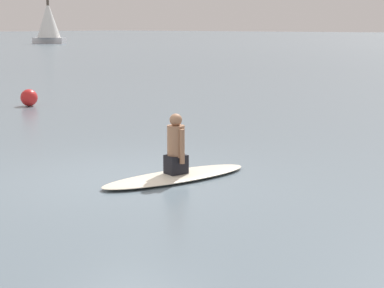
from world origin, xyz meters
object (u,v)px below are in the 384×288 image
person_paddler (176,147)px  sailboat_center_horizon (48,21)px  surfboard (176,176)px  buoy_marker (29,98)px

person_paddler → sailboat_center_horizon: (61.05, -47.36, 2.36)m
sailboat_center_horizon → surfboard: bearing=119.9°
surfboard → person_paddler: size_ratio=2.77×
surfboard → person_paddler: bearing=105.6°
sailboat_center_horizon → buoy_marker: size_ratio=11.83×
surfboard → sailboat_center_horizon: sailboat_center_horizon is taller
person_paddler → sailboat_center_horizon: sailboat_center_horizon is taller
surfboard → buoy_marker: 10.42m
surfboard → person_paddler: (0.00, 0.00, 0.49)m
surfboard → buoy_marker: buoy_marker is taller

